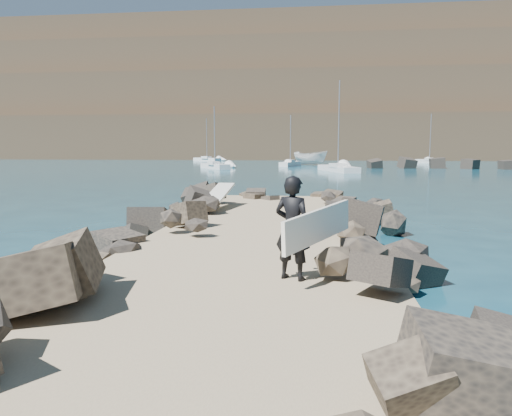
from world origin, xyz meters
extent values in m
plane|color=#0F384C|center=(0.00, 0.00, 0.00)|extent=(800.00, 800.00, 0.00)
cube|color=#8C7759|center=(0.00, -2.00, 0.30)|extent=(6.00, 26.00, 0.60)
cube|color=black|center=(-2.90, -1.50, 0.50)|extent=(2.60, 22.00, 1.00)
cube|color=black|center=(2.90, -1.50, 0.50)|extent=(2.60, 22.00, 1.00)
cube|color=#2D4919|center=(10.00, 160.00, 16.00)|extent=(360.00, 140.00, 32.00)
cube|color=white|center=(-2.30, 5.91, 1.04)|extent=(0.86, 2.71, 0.09)
imported|color=silver|center=(0.41, 66.56, 1.11)|extent=(6.12, 4.28, 2.22)
imported|color=black|center=(1.03, -4.03, 1.53)|extent=(0.80, 0.68, 1.87)
cube|color=white|center=(1.48, -4.03, 1.59)|extent=(1.19, 2.06, 0.73)
cube|color=silver|center=(20.56, 75.71, 0.25)|extent=(3.67, 7.18, 0.80)
cylinder|color=gray|center=(20.56, 75.71, 4.47)|extent=(0.12, 0.12, 7.75)
cube|color=silver|center=(20.56, 74.91, 0.75)|extent=(1.69, 2.23, 0.44)
cube|color=silver|center=(-2.46, 61.22, 0.25)|extent=(3.04, 6.36, 0.80)
cylinder|color=gray|center=(-2.46, 61.22, 4.02)|extent=(0.12, 0.12, 6.84)
cube|color=silver|center=(-2.46, 60.51, 0.75)|extent=(1.44, 1.95, 0.44)
cube|color=silver|center=(-19.85, 82.90, 0.25)|extent=(6.31, 5.64, 0.80)
cylinder|color=gray|center=(-19.85, 82.90, 4.42)|extent=(0.12, 0.12, 7.65)
cube|color=silver|center=(-19.85, 82.36, 0.75)|extent=(2.21, 2.10, 0.44)
cube|color=silver|center=(34.93, 97.21, 0.25)|extent=(1.90, 5.76, 0.80)
cylinder|color=gray|center=(34.93, 97.21, 3.71)|extent=(0.12, 0.12, 6.22)
cube|color=silver|center=(34.93, 96.54, 0.75)|extent=(1.08, 1.68, 0.44)
cube|color=silver|center=(3.89, 46.32, 0.25)|extent=(4.68, 9.11, 0.80)
cylinder|color=gray|center=(3.89, 46.32, 5.52)|extent=(0.12, 0.12, 9.84)
cube|color=silver|center=(3.89, 45.30, 0.75)|extent=(2.15, 2.83, 0.44)
cube|color=silver|center=(-11.87, 51.75, 0.25)|extent=(5.00, 6.48, 0.80)
cylinder|color=gray|center=(-11.87, 51.75, 4.33)|extent=(0.12, 0.12, 7.46)
cube|color=silver|center=(-11.87, 51.07, 0.75)|extent=(1.96, 2.18, 0.44)
cube|color=white|center=(-40.00, 152.00, 34.00)|extent=(10.00, 8.00, 4.00)
cube|color=white|center=(0.00, 165.00, 33.75)|extent=(8.00, 6.00, 3.50)
cube|color=white|center=(35.00, 148.00, 34.00)|extent=(12.00, 7.00, 4.00)
camera|label=1|loc=(1.43, -12.79, 2.98)|focal=35.00mm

